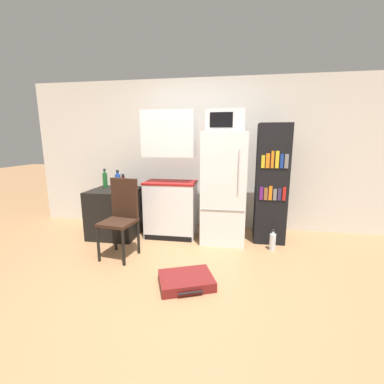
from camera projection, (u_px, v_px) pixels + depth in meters
name	position (u px, v px, depth m)	size (l,w,h in m)	color
ground_plane	(175.00, 283.00, 2.77)	(24.00, 24.00, 0.00)	#A3754C
wall_back	(211.00, 155.00, 4.42)	(6.40, 0.10, 2.52)	silver
side_table	(115.00, 213.00, 4.11)	(0.72, 0.69, 0.75)	black
kitchen_hutch	(170.00, 181.00, 3.98)	(0.79, 0.47, 1.94)	white
refrigerator	(224.00, 188.00, 3.81)	(0.64, 0.60, 1.63)	white
microwave	(225.00, 121.00, 3.61)	(0.52, 0.44, 0.29)	silver
bookshelf	(271.00, 184.00, 3.78)	(0.45, 0.38, 1.75)	black
bottle_ketchup_red	(123.00, 182.00, 4.22)	(0.07, 0.07, 0.22)	#AD1914
bottle_blue_soda	(118.00, 181.00, 4.01)	(0.09, 0.09, 0.30)	#1E47A3
bottle_wine_dark	(124.00, 186.00, 3.71)	(0.08, 0.08, 0.28)	black
bottle_green_tall	(105.00, 180.00, 4.16)	(0.07, 0.07, 0.31)	#1E6028
bowl	(115.00, 192.00, 3.78)	(0.12, 0.12, 0.03)	silver
chair	(122.00, 211.00, 3.36)	(0.46, 0.46, 1.03)	black
suitcase_large_flat	(186.00, 281.00, 2.73)	(0.67, 0.60, 0.10)	maroon
water_bottle_front	(273.00, 241.00, 3.58)	(0.08, 0.08, 0.30)	silver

